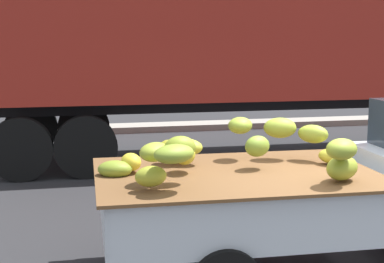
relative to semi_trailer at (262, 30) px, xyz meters
The scene contains 2 objects.
curb_strip 4.54m from the semi_trailer, 108.30° to the left, with size 80.00×0.80×0.16m, color gray.
semi_trailer is the anchor object (origin of this frame).
Camera 1 is at (-2.58, -4.84, 2.37)m, focal length 52.61 mm.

